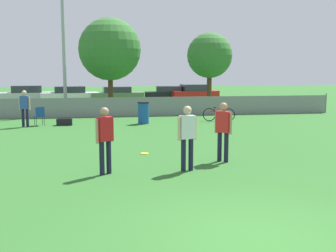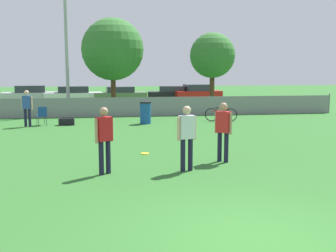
{
  "view_description": "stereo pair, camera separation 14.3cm",
  "coord_description": "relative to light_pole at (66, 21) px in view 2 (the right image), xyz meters",
  "views": [
    {
      "loc": [
        -2.54,
        -6.17,
        2.73
      ],
      "look_at": [
        -0.47,
        5.96,
        1.05
      ],
      "focal_mm": 45.0,
      "sensor_mm": 36.0,
      "label": 1
    },
    {
      "loc": [
        -2.4,
        -6.19,
        2.73
      ],
      "look_at": [
        -0.47,
        5.96,
        1.05
      ],
      "focal_mm": 45.0,
      "sensor_mm": 36.0,
      "label": 2
    }
  ],
  "objects": [
    {
      "name": "ground_plane",
      "position": [
        4.36,
        -19.54,
        -5.5
      ],
      "size": [
        120.0,
        120.0,
        0.0
      ],
      "primitive_type": "plane",
      "color": "#2D6628"
    },
    {
      "name": "fence_backline",
      "position": [
        4.36,
        -1.54,
        -4.95
      ],
      "size": [
        23.25,
        0.07,
        1.21
      ],
      "color": "gray",
      "rests_on": "ground_plane"
    },
    {
      "name": "light_pole",
      "position": [
        0.0,
        0.0,
        0.0
      ],
      "size": [
        0.9,
        0.36,
        9.45
      ],
      "color": "#9E9EA3",
      "rests_on": "ground_plane"
    },
    {
      "name": "tree_near_pole",
      "position": [
        2.74,
        1.81,
        -1.55
      ],
      "size": [
        3.99,
        3.99,
        5.96
      ],
      "color": "#4C331E",
      "rests_on": "ground_plane"
    },
    {
      "name": "tree_far_right",
      "position": [
        9.28,
        1.63,
        -1.92
      ],
      "size": [
        2.99,
        2.99,
        5.1
      ],
      "color": "#4C331E",
      "rests_on": "ground_plane"
    },
    {
      "name": "player_thrower_red",
      "position": [
        2.02,
        -14.89,
        -4.48
      ],
      "size": [
        0.47,
        0.41,
        1.75
      ],
      "rotation": [
        0.0,
        0.0,
        0.62
      ],
      "color": "#191933",
      "rests_on": "ground_plane"
    },
    {
      "name": "player_receiver_white",
      "position": [
        4.19,
        -14.88,
        -4.48
      ],
      "size": [
        0.55,
        0.31,
        1.75
      ],
      "rotation": [
        0.0,
        0.0,
        0.24
      ],
      "color": "#191933",
      "rests_on": "ground_plane"
    },
    {
      "name": "player_defender_red",
      "position": [
        5.47,
        -13.97,
        -4.48
      ],
      "size": [
        0.44,
        0.44,
        1.75
      ],
      "rotation": [
        0.0,
        0.0,
        -0.79
      ],
      "color": "#191933",
      "rests_on": "ground_plane"
    },
    {
      "name": "spectator_in_blue",
      "position": [
        -1.51,
        -5.17,
        -4.5
      ],
      "size": [
        0.52,
        0.32,
        1.73
      ],
      "rotation": [
        0.0,
        0.0,
        2.86
      ],
      "color": "#191933",
      "rests_on": "ground_plane"
    },
    {
      "name": "frisbee_disc",
      "position": [
        3.32,
        -12.45,
        -5.49
      ],
      "size": [
        0.27,
        0.27,
        0.03
      ],
      "color": "yellow",
      "rests_on": "ground_plane"
    },
    {
      "name": "folding_chair_sideline",
      "position": [
        -0.89,
        -4.85,
        -4.97
      ],
      "size": [
        0.55,
        0.55,
        0.91
      ],
      "rotation": [
        0.0,
        0.0,
        3.5
      ],
      "color": "#333338",
      "rests_on": "ground_plane"
    },
    {
      "name": "bicycle_sideline",
      "position": [
        8.12,
        -4.61,
        -5.15
      ],
      "size": [
        1.64,
        0.55,
        0.74
      ],
      "rotation": [
        0.0,
        0.0,
        -0.25
      ],
      "color": "black",
      "rests_on": "ground_plane"
    },
    {
      "name": "trash_bin",
      "position": [
        4.12,
        -4.94,
        -4.95
      ],
      "size": [
        0.57,
        0.57,
        1.11
      ],
      "color": "#194C99",
      "rests_on": "ground_plane"
    },
    {
      "name": "gear_bag_sideline",
      "position": [
        0.26,
        -4.86,
        -5.34
      ],
      "size": [
        0.74,
        0.41,
        0.36
      ],
      "color": "black",
      "rests_on": "ground_plane"
    },
    {
      "name": "parked_car_silver",
      "position": [
        -3.52,
        8.49,
        -4.81
      ],
      "size": [
        4.47,
        2.35,
        1.43
      ],
      "rotation": [
        0.0,
        0.0,
        0.13
      ],
      "color": "black",
      "rests_on": "ground_plane"
    },
    {
      "name": "parked_car_white",
      "position": [
        -0.25,
        8.41,
        -4.85
      ],
      "size": [
        4.64,
        2.21,
        1.36
      ],
      "rotation": [
        0.0,
        0.0,
        0.12
      ],
      "color": "black",
      "rests_on": "ground_plane"
    },
    {
      "name": "parked_car_olive",
      "position": [
        3.47,
        8.57,
        -4.85
      ],
      "size": [
        4.3,
        2.01,
        1.3
      ],
      "rotation": [
        0.0,
        0.0,
        0.07
      ],
      "color": "black",
      "rests_on": "ground_plane"
    },
    {
      "name": "parked_car_dark",
      "position": [
        7.83,
        9.28,
        -4.87
      ],
      "size": [
        4.16,
        2.16,
        1.29
      ],
      "rotation": [
        0.0,
        0.0,
        -0.11
      ],
      "color": "black",
      "rests_on": "ground_plane"
    },
    {
      "name": "parked_car_red",
      "position": [
        9.89,
        8.69,
        -4.82
      ],
      "size": [
        4.07,
        2.17,
        1.44
      ],
      "rotation": [
        0.0,
        0.0,
        0.11
      ],
      "color": "black",
      "rests_on": "ground_plane"
    }
  ]
}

